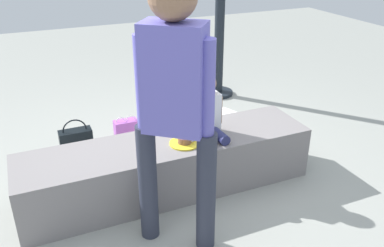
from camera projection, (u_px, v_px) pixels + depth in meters
name	position (u px, v px, depth m)	size (l,w,h in m)	color
ground_plane	(169.00, 189.00, 3.15)	(12.00, 12.00, 0.00)	gray
concrete_ledge	(169.00, 166.00, 3.06)	(2.16, 0.52, 0.41)	gray
child_seated	(206.00, 109.00, 2.98)	(0.28, 0.32, 0.48)	navy
adult_standing	(175.00, 97.00, 2.22)	(0.41, 0.37, 1.64)	#2B2F3E
cake_plate	(185.00, 141.00, 2.93)	(0.22, 0.22, 0.07)	yellow
gift_bag	(127.00, 134.00, 3.69)	(0.21, 0.11, 0.31)	#B259BF
railing_post	(219.00, 52.00, 4.71)	(0.36, 0.36, 1.33)	black
water_bottle_near_gift	(74.00, 166.00, 3.30)	(0.06, 0.06, 0.18)	silver
water_bottle_far_side	(235.00, 134.00, 3.76)	(0.06, 0.06, 0.22)	silver
party_cup_red	(161.00, 121.00, 4.13)	(0.07, 0.07, 0.11)	red
cake_box_white	(223.00, 121.00, 4.09)	(0.33, 0.27, 0.13)	white
handbag_black_leather	(76.00, 142.00, 3.57)	(0.28, 0.12, 0.34)	black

